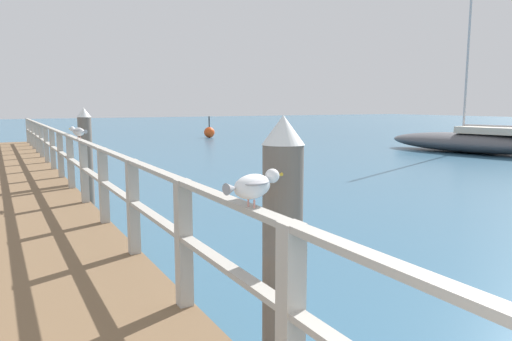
% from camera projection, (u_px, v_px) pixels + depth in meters
% --- Properties ---
extents(pier_railing, '(0.12, 22.77, 1.08)m').
position_uv_depth(pier_railing, '(60.00, 149.00, 10.90)').
color(pier_railing, '#B2ADA3').
rests_on(pier_railing, pier_deck).
extents(dock_piling_near, '(0.29, 0.29, 2.11)m').
position_uv_depth(dock_piling_near, '(282.00, 265.00, 3.29)').
color(dock_piling_near, '#6B6056').
rests_on(dock_piling_near, ground_plane).
extents(dock_piling_far, '(0.29, 0.29, 2.11)m').
position_uv_depth(dock_piling_far, '(86.00, 157.00, 10.11)').
color(dock_piling_far, '#6B6056').
rests_on(dock_piling_far, ground_plane).
extents(seagull_foreground, '(0.47, 0.23, 0.21)m').
position_uv_depth(seagull_foreground, '(253.00, 185.00, 2.80)').
color(seagull_foreground, white).
rests_on(seagull_foreground, pier_railing).
extents(seagull_background, '(0.26, 0.45, 0.21)m').
position_uv_depth(seagull_background, '(78.00, 131.00, 8.37)').
color(seagull_background, white).
rests_on(seagull_background, pier_railing).
extents(boat_1, '(4.37, 8.20, 9.06)m').
position_uv_depth(boat_1, '(472.00, 142.00, 21.36)').
color(boat_1, '#4C4C51').
rests_on(boat_1, ground_plane).
extents(channel_buoy, '(0.70, 0.70, 1.40)m').
position_uv_depth(channel_buoy, '(209.00, 132.00, 31.00)').
color(channel_buoy, '#E54C19').
rests_on(channel_buoy, ground_plane).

